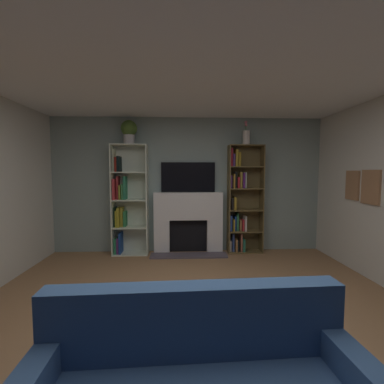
{
  "coord_description": "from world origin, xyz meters",
  "views": [
    {
      "loc": [
        -0.16,
        -2.37,
        1.53
      ],
      "look_at": [
        0.0,
        1.11,
        1.26
      ],
      "focal_mm": 25.31,
      "sensor_mm": 36.0,
      "label": 1
    }
  ],
  "objects": [
    {
      "name": "ground_plane",
      "position": [
        0.0,
        0.0,
        0.0
      ],
      "size": [
        6.64,
        6.64,
        0.0
      ],
      "primitive_type": "plane",
      "color": "#966C48"
    },
    {
      "name": "wall_back_accent",
      "position": [
        0.0,
        2.8,
        1.27
      ],
      "size": [
        5.18,
        0.06,
        2.53
      ],
      "primitive_type": "cube",
      "color": "gray",
      "rests_on": "ground_plane"
    },
    {
      "name": "ceiling",
      "position": [
        0.0,
        0.0,
        2.56
      ],
      "size": [
        5.18,
        5.65,
        0.06
      ],
      "primitive_type": "cube",
      "color": "white",
      "rests_on": "wall_back_accent"
    },
    {
      "name": "fireplace",
      "position": [
        0.0,
        2.66,
        0.6
      ],
      "size": [
        1.38,
        0.51,
        1.14
      ],
      "color": "silver",
      "rests_on": "ground_plane"
    },
    {
      "name": "tv",
      "position": [
        0.0,
        2.74,
        1.42
      ],
      "size": [
        1.01,
        0.06,
        0.56
      ],
      "primitive_type": "cube",
      "color": "black",
      "rests_on": "fireplace"
    },
    {
      "name": "bookshelf_left",
      "position": [
        -1.15,
        2.65,
        0.97
      ],
      "size": [
        0.64,
        0.33,
        2.01
      ],
      "color": "silver",
      "rests_on": "ground_plane"
    },
    {
      "name": "bookshelf_right",
      "position": [
        1.0,
        2.66,
        0.97
      ],
      "size": [
        0.64,
        0.28,
        2.01
      ],
      "color": "brown",
      "rests_on": "ground_plane"
    },
    {
      "name": "potted_plant",
      "position": [
        -1.07,
        2.62,
        2.26
      ],
      "size": [
        0.29,
        0.29,
        0.43
      ],
      "color": "silver",
      "rests_on": "bookshelf_left"
    },
    {
      "name": "vase_with_flowers",
      "position": [
        1.07,
        2.61,
        2.16
      ],
      "size": [
        0.13,
        0.13,
        0.44
      ],
      "color": "silver",
      "rests_on": "bookshelf_right"
    }
  ]
}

